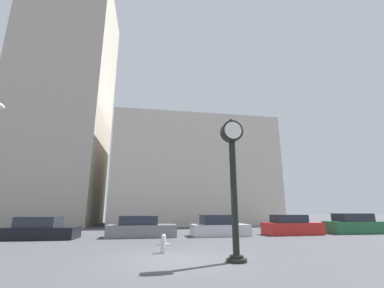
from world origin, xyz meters
name	(u,v)px	position (x,y,z in m)	size (l,w,h in m)	color
ground_plane	(178,260)	(0.00, 0.00, 0.00)	(200.00, 200.00, 0.00)	#424247
building_tall_tower	(66,101)	(-12.34, 24.00, 15.70)	(10.44, 12.00, 31.40)	#ADA393
building_storefront_row	(192,174)	(4.64, 24.00, 6.47)	(19.67, 12.00, 12.93)	beige
street_clock	(233,174)	(1.93, -0.77, 3.03)	(0.81, 0.71, 5.18)	black
car_black	(41,230)	(-7.52, 8.04, 0.55)	(4.29, 2.11, 1.34)	black
car_grey	(141,228)	(-1.48, 8.25, 0.57)	(4.48, 1.78, 1.36)	slate
car_silver	(219,227)	(3.81, 8.12, 0.59)	(3.94, 1.87, 1.41)	#BCBCC1
car_red	(291,226)	(9.21, 8.12, 0.59)	(4.12, 1.86, 1.39)	red
car_green	(356,225)	(14.66, 8.28, 0.62)	(4.63, 1.93, 1.47)	#236038
fire_hydrant_near	(163,243)	(-0.43, 1.56, 0.38)	(0.48, 0.21, 0.75)	#B7B7BC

